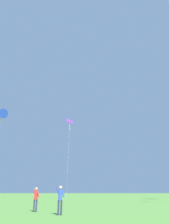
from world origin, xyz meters
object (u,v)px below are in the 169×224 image
object	(u,v)px
kite_blue_delta	(1,113)
person_in_blue_jacket	(60,197)
kite_purple_streamer	(70,124)
person_with_spool	(36,197)

from	to	relation	value
kite_blue_delta	person_in_blue_jacket	distance (m)	9.94
kite_purple_streamer	person_with_spool	world-z (taller)	kite_purple_streamer
kite_purple_streamer	person_with_spool	bearing A→B (deg)	-92.11
kite_blue_delta	person_with_spool	size ratio (longest dim) A/B	5.04
kite_purple_streamer	person_in_blue_jacket	size ratio (longest dim) A/B	9.06
kite_purple_streamer	person_in_blue_jacket	distance (m)	32.29
kite_blue_delta	kite_purple_streamer	bearing A→B (deg)	79.14
kite_blue_delta	person_with_spool	world-z (taller)	kite_blue_delta
person_in_blue_jacket	person_with_spool	distance (m)	3.13
person_in_blue_jacket	person_with_spool	bearing A→B (deg)	130.44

